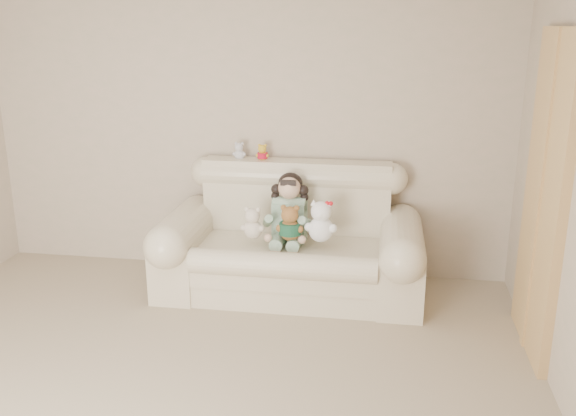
{
  "coord_description": "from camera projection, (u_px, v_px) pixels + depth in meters",
  "views": [
    {
      "loc": [
        1.21,
        -2.66,
        2.11
      ],
      "look_at": [
        0.47,
        1.9,
        0.75
      ],
      "focal_mm": 38.89,
      "sensor_mm": 36.0,
      "label": 1
    }
  ],
  "objects": [
    {
      "name": "white_cat",
      "position": [
        321.0,
        217.0,
        4.77
      ],
      "size": [
        0.3,
        0.27,
        0.39
      ],
      "primitive_type": null,
      "rotation": [
        0.0,
        0.0,
        0.36
      ],
      "color": "white",
      "rests_on": "sofa"
    },
    {
      "name": "cream_teddy",
      "position": [
        253.0,
        220.0,
        4.85
      ],
      "size": [
        0.21,
        0.17,
        0.3
      ],
      "primitive_type": null,
      "rotation": [
        0.0,
        0.0,
        -0.12
      ],
      "color": "beige",
      "rests_on": "sofa"
    },
    {
      "name": "wall_back",
      "position": [
        244.0,
        124.0,
        5.3
      ],
      "size": [
        4.5,
        0.0,
        4.5
      ],
      "primitive_type": "plane",
      "rotation": [
        1.57,
        0.0,
        0.0
      ],
      "color": "tan",
      "rests_on": "ground"
    },
    {
      "name": "door_panel",
      "position": [
        545.0,
        197.0,
        3.98
      ],
      "size": [
        0.06,
        0.9,
        2.1
      ],
      "primitive_type": "cube",
      "color": "#AA7B49",
      "rests_on": "floor"
    },
    {
      "name": "sofa",
      "position": [
        290.0,
        233.0,
        4.97
      ],
      "size": [
        2.1,
        0.95,
        1.03
      ],
      "primitive_type": null,
      "color": "#C0B39B",
      "rests_on": "floor"
    },
    {
      "name": "brown_teddy",
      "position": [
        290.0,
        220.0,
        4.8
      ],
      "size": [
        0.22,
        0.17,
        0.33
      ],
      "primitive_type": null,
      "rotation": [
        0.0,
        0.0,
        -0.0
      ],
      "color": "brown",
      "rests_on": "sofa"
    },
    {
      "name": "seated_child",
      "position": [
        290.0,
        207.0,
        4.99
      ],
      "size": [
        0.36,
        0.44,
        0.57
      ],
      "primitive_type": null,
      "rotation": [
        0.0,
        0.0,
        -0.06
      ],
      "color": "#2D6F44",
      "rests_on": "sofa"
    },
    {
      "name": "yellow_mini_bear",
      "position": [
        262.0,
        151.0,
        5.2
      ],
      "size": [
        0.11,
        0.09,
        0.17
      ],
      "primitive_type": null,
      "rotation": [
        0.0,
        0.0,
        -0.05
      ],
      "color": "gold",
      "rests_on": "sofa"
    },
    {
      "name": "grey_mini_plush",
      "position": [
        239.0,
        149.0,
        5.23
      ],
      "size": [
        0.12,
        0.1,
        0.18
      ],
      "primitive_type": null,
      "rotation": [
        0.0,
        0.0,
        -0.08
      ],
      "color": "silver",
      "rests_on": "sofa"
    }
  ]
}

